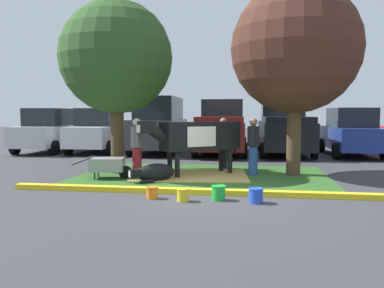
# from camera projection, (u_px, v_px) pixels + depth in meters

# --- Properties ---
(ground_plane) EXTENTS (80.00, 80.00, 0.00)m
(ground_plane) POSITION_uv_depth(u_px,v_px,m) (207.00, 193.00, 8.82)
(ground_plane) COLOR #38383D
(grass_island) EXTENTS (7.07, 4.74, 0.02)m
(grass_island) POSITION_uv_depth(u_px,v_px,m) (202.00, 176.00, 11.27)
(grass_island) COLOR #2D5B23
(grass_island) RESTS_ON ground
(curb_yellow) EXTENTS (8.27, 0.24, 0.12)m
(curb_yellow) POSITION_uv_depth(u_px,v_px,m) (189.00, 191.00, 8.78)
(curb_yellow) COLOR yellow
(curb_yellow) RESTS_ON ground
(hay_bedding) EXTENTS (3.42, 2.71, 0.04)m
(hay_bedding) POSITION_uv_depth(u_px,v_px,m) (190.00, 175.00, 11.25)
(hay_bedding) COLOR tan
(hay_bedding) RESTS_ON ground
(shade_tree_left) EXTENTS (3.32, 3.32, 5.10)m
(shade_tree_left) POSITION_uv_depth(u_px,v_px,m) (116.00, 58.00, 11.56)
(shade_tree_left) COLOR #4C3823
(shade_tree_left) RESTS_ON ground
(shade_tree_right) EXTENTS (3.67, 3.67, 5.47)m
(shade_tree_right) POSITION_uv_depth(u_px,v_px,m) (296.00, 49.00, 11.14)
(shade_tree_right) COLOR #4C3823
(shade_tree_right) RESTS_ON ground
(cow_holstein) EXTENTS (2.73, 2.18, 1.59)m
(cow_holstein) POSITION_uv_depth(u_px,v_px,m) (197.00, 136.00, 11.28)
(cow_holstein) COLOR black
(cow_holstein) RESTS_ON ground
(calf_lying) EXTENTS (1.19, 1.11, 0.48)m
(calf_lying) POSITION_uv_depth(u_px,v_px,m) (155.00, 173.00, 10.32)
(calf_lying) COLOR black
(calf_lying) RESTS_ON ground
(person_handler) EXTENTS (0.53, 0.34, 1.65)m
(person_handler) POSITION_uv_depth(u_px,v_px,m) (223.00, 142.00, 12.59)
(person_handler) COLOR black
(person_handler) RESTS_ON ground
(person_visitor_near) EXTENTS (0.34, 0.53, 1.65)m
(person_visitor_near) POSITION_uv_depth(u_px,v_px,m) (253.00, 145.00, 11.32)
(person_visitor_near) COLOR #23478C
(person_visitor_near) RESTS_ON ground
(person_visitor_far) EXTENTS (0.34, 0.49, 1.66)m
(person_visitor_far) POSITION_uv_depth(u_px,v_px,m) (137.00, 146.00, 10.98)
(person_visitor_far) COLOR maroon
(person_visitor_far) RESTS_ON ground
(wheelbarrow) EXTENTS (1.62, 0.76, 0.63)m
(wheelbarrow) POSITION_uv_depth(u_px,v_px,m) (108.00, 165.00, 10.73)
(wheelbarrow) COLOR gray
(wheelbarrow) RESTS_ON ground
(bucket_orange) EXTENTS (0.26, 0.26, 0.26)m
(bucket_orange) POSITION_uv_depth(u_px,v_px,m) (152.00, 192.00, 8.28)
(bucket_orange) COLOR orange
(bucket_orange) RESTS_ON ground
(bucket_yellow) EXTENTS (0.27, 0.27, 0.27)m
(bucket_yellow) POSITION_uv_depth(u_px,v_px,m) (183.00, 195.00, 8.02)
(bucket_yellow) COLOR yellow
(bucket_yellow) RESTS_ON ground
(bucket_green) EXTENTS (0.31, 0.31, 0.31)m
(bucket_green) POSITION_uv_depth(u_px,v_px,m) (219.00, 192.00, 8.13)
(bucket_green) COLOR green
(bucket_green) RESTS_ON ground
(bucket_blue) EXTENTS (0.31, 0.31, 0.30)m
(bucket_blue) POSITION_uv_depth(u_px,v_px,m) (256.00, 195.00, 7.88)
(bucket_blue) COLOR blue
(bucket_blue) RESTS_ON ground
(sedan_silver) EXTENTS (2.11, 4.45, 2.02)m
(sedan_silver) POSITION_uv_depth(u_px,v_px,m) (50.00, 131.00, 18.30)
(sedan_silver) COLOR silver
(sedan_silver) RESTS_ON ground
(hatchback_white) EXTENTS (2.11, 4.45, 2.02)m
(hatchback_white) POSITION_uv_depth(u_px,v_px,m) (100.00, 131.00, 18.18)
(hatchback_white) COLOR silver
(hatchback_white) RESTS_ON ground
(suv_dark_grey) EXTENTS (2.22, 4.65, 2.52)m
(suv_dark_grey) POSITION_uv_depth(u_px,v_px,m) (159.00, 125.00, 17.70)
(suv_dark_grey) COLOR #3D3D42
(suv_dark_grey) RESTS_ON ground
(pickup_truck_maroon) EXTENTS (2.33, 5.45, 2.42)m
(pickup_truck_maroon) POSITION_uv_depth(u_px,v_px,m) (222.00, 129.00, 17.49)
(pickup_truck_maroon) COLOR maroon
(pickup_truck_maroon) RESTS_ON ground
(pickup_truck_black) EXTENTS (2.33, 5.45, 2.42)m
(pickup_truck_black) POSITION_uv_depth(u_px,v_px,m) (284.00, 129.00, 17.28)
(pickup_truck_black) COLOR black
(pickup_truck_black) RESTS_ON ground
(sedan_blue) EXTENTS (2.11, 4.45, 2.02)m
(sedan_blue) POSITION_uv_depth(u_px,v_px,m) (351.00, 133.00, 16.56)
(sedan_blue) COLOR navy
(sedan_blue) RESTS_ON ground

